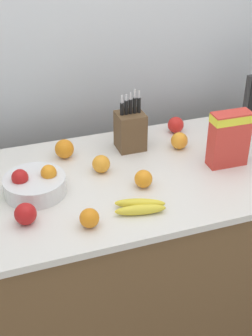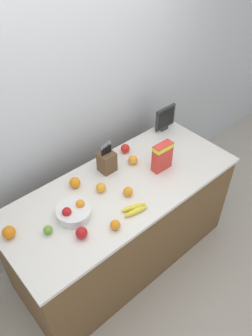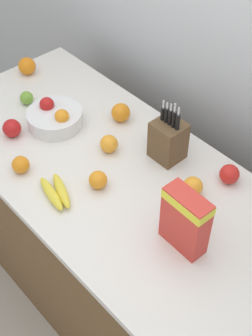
# 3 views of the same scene
# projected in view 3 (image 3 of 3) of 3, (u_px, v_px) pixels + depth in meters

# --- Properties ---
(ground_plane) EXTENTS (14.00, 14.00, 0.00)m
(ground_plane) POSITION_uv_depth(u_px,v_px,m) (123.00, 294.00, 2.57)
(ground_plane) COLOR #B2A899
(wall_back) EXTENTS (9.00, 0.06, 2.60)m
(wall_back) POSITION_uv_depth(u_px,v_px,m) (235.00, 44.00, 1.95)
(wall_back) COLOR silver
(wall_back) RESTS_ON ground_plane
(counter) EXTENTS (1.98, 0.83, 0.93)m
(counter) POSITION_uv_depth(u_px,v_px,m) (123.00, 245.00, 2.24)
(counter) COLOR brown
(counter) RESTS_ON ground_plane
(knife_block) EXTENTS (0.13, 0.12, 0.29)m
(knife_block) POSITION_uv_depth(u_px,v_px,m) (168.00, 140.00, 1.94)
(knife_block) COLOR brown
(knife_block) RESTS_ON counter
(cereal_box) EXTENTS (0.17, 0.08, 0.25)m
(cereal_box) POSITION_uv_depth(u_px,v_px,m) (185.00, 219.00, 1.59)
(cereal_box) COLOR red
(cereal_box) RESTS_ON counter
(fruit_bowl) EXTENTS (0.25, 0.25, 0.12)m
(fruit_bowl) POSITION_uv_depth(u_px,v_px,m) (55.00, 117.00, 2.12)
(fruit_bowl) COLOR silver
(fruit_bowl) RESTS_ON counter
(banana_bunch) EXTENTS (0.21, 0.13, 0.04)m
(banana_bunch) POSITION_uv_depth(u_px,v_px,m) (56.00, 192.00, 1.83)
(banana_bunch) COLOR yellow
(banana_bunch) RESTS_ON counter
(apple_by_knife_block) EXTENTS (0.08, 0.08, 0.08)m
(apple_by_knife_block) POSITION_uv_depth(u_px,v_px,m) (12.00, 128.00, 2.07)
(apple_by_knife_block) COLOR red
(apple_by_knife_block) RESTS_ON counter
(apple_rightmost) EXTENTS (0.06, 0.06, 0.06)m
(apple_rightmost) POSITION_uv_depth(u_px,v_px,m) (27.00, 98.00, 2.24)
(apple_rightmost) COLOR #6B9E33
(apple_rightmost) RESTS_ON counter
(apple_leftmost) EXTENTS (0.08, 0.08, 0.08)m
(apple_leftmost) POSITION_uv_depth(u_px,v_px,m) (229.00, 174.00, 1.87)
(apple_leftmost) COLOR red
(apple_leftmost) RESTS_ON counter
(orange_front_center) EXTENTS (0.08, 0.08, 0.08)m
(orange_front_center) POSITION_uv_depth(u_px,v_px,m) (109.00, 144.00, 2.00)
(orange_front_center) COLOR orange
(orange_front_center) RESTS_ON counter
(orange_by_cereal) EXTENTS (0.08, 0.08, 0.08)m
(orange_by_cereal) POSITION_uv_depth(u_px,v_px,m) (98.00, 180.00, 1.85)
(orange_by_cereal) COLOR orange
(orange_by_cereal) RESTS_ON counter
(orange_back_center) EXTENTS (0.08, 0.08, 0.08)m
(orange_back_center) POSITION_uv_depth(u_px,v_px,m) (193.00, 187.00, 1.82)
(orange_back_center) COLOR orange
(orange_back_center) RESTS_ON counter
(orange_front_right) EXTENTS (0.09, 0.09, 0.09)m
(orange_front_right) POSITION_uv_depth(u_px,v_px,m) (121.00, 113.00, 2.14)
(orange_front_right) COLOR orange
(orange_front_right) RESTS_ON counter
(orange_mid_left) EXTENTS (0.07, 0.07, 0.07)m
(orange_mid_left) POSITION_uv_depth(u_px,v_px,m) (21.00, 165.00, 1.91)
(orange_mid_left) COLOR orange
(orange_mid_left) RESTS_ON counter
(orange_mid_right) EXTENTS (0.09, 0.09, 0.09)m
(orange_mid_right) POSITION_uv_depth(u_px,v_px,m) (27.00, 66.00, 2.41)
(orange_mid_right) COLOR orange
(orange_mid_right) RESTS_ON counter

